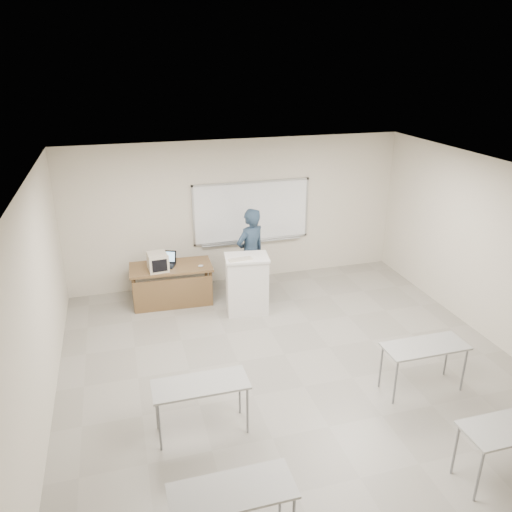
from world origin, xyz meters
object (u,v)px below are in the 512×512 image
object	(u,v)px
crt_monitor	(158,262)
presenter	(250,254)
laptop	(165,262)
podium	(247,284)
keyboard	(240,259)
mouse	(201,266)
whiteboard	(252,212)
instructor_desk	(172,277)

from	to	relation	value
crt_monitor	presenter	world-z (taller)	presenter
crt_monitor	laptop	world-z (taller)	crt_monitor
crt_monitor	laptop	bearing A→B (deg)	47.98
podium	presenter	distance (m)	0.73
laptop	keyboard	distance (m)	1.63
mouse	keyboard	bearing A→B (deg)	-53.56
crt_monitor	mouse	xyz separation A→B (m)	(0.80, -0.08, -0.14)
podium	crt_monitor	world-z (taller)	podium
podium	mouse	distance (m)	0.99
keyboard	whiteboard	bearing A→B (deg)	62.98
laptop	mouse	world-z (taller)	laptop
laptop	crt_monitor	bearing A→B (deg)	-103.45
presenter	whiteboard	bearing A→B (deg)	-132.43
podium	instructor_desk	bearing A→B (deg)	160.16
mouse	keyboard	xyz separation A→B (m)	(0.61, -0.72, 0.35)
whiteboard	mouse	distance (m)	1.68
mouse	presenter	size ratio (longest dim) A/B	0.06
instructor_desk	whiteboard	bearing A→B (deg)	25.73
whiteboard	crt_monitor	size ratio (longest dim) A/B	6.03
crt_monitor	presenter	bearing A→B (deg)	-7.67
whiteboard	mouse	xyz separation A→B (m)	(-1.26, -0.87, -0.71)
laptop	mouse	xyz separation A→B (m)	(0.65, -0.27, -0.04)
instructor_desk	presenter	distance (m)	1.58
laptop	keyboard	xyz separation A→B (m)	(1.26, -0.99, 0.32)
crt_monitor	instructor_desk	bearing A→B (deg)	-2.07
crt_monitor	keyboard	xyz separation A→B (m)	(1.41, -0.80, 0.21)
podium	presenter	xyz separation A→B (m)	(0.23, 0.59, 0.36)
whiteboard	instructor_desk	world-z (taller)	whiteboard
instructor_desk	mouse	xyz separation A→B (m)	(0.55, -0.09, 0.21)
podium	crt_monitor	xyz separation A→B (m)	(-1.56, 0.68, 0.36)
podium	laptop	bearing A→B (deg)	156.08
whiteboard	crt_monitor	world-z (taller)	whiteboard
mouse	instructor_desk	bearing A→B (deg)	167.30
podium	keyboard	distance (m)	0.60
instructor_desk	crt_monitor	distance (m)	0.43
laptop	presenter	bearing A→B (deg)	13.81
instructor_desk	crt_monitor	bearing A→B (deg)	-174.78
presenter	instructor_desk	bearing A→B (deg)	-29.15
crt_monitor	mouse	distance (m)	0.82
whiteboard	podium	size ratio (longest dim) A/B	2.23
instructor_desk	podium	bearing A→B (deg)	-25.43
crt_monitor	presenter	xyz separation A→B (m)	(1.79, -0.09, 0.00)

